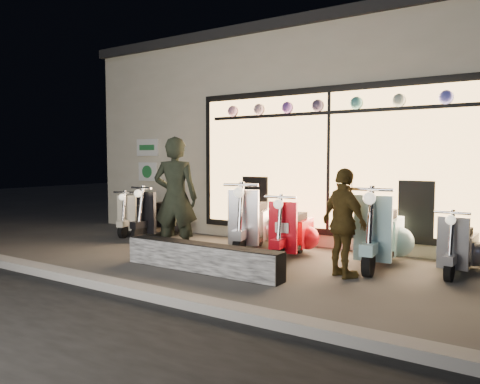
% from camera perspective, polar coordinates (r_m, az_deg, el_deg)
% --- Properties ---
extents(ground, '(40.00, 40.00, 0.00)m').
position_cam_1_polar(ground, '(7.25, -1.26, -8.66)').
color(ground, '#383533').
rests_on(ground, ground).
extents(kerb, '(40.00, 0.25, 0.12)m').
position_cam_1_polar(kerb, '(5.75, -12.82, -11.57)').
color(kerb, slate).
rests_on(kerb, ground).
extents(shop_building, '(10.20, 6.23, 4.20)m').
position_cam_1_polar(shop_building, '(11.54, 12.93, 6.50)').
color(shop_building, beige).
rests_on(shop_building, ground).
extents(graffiti_barrier, '(2.55, 0.28, 0.40)m').
position_cam_1_polar(graffiti_barrier, '(6.71, -4.68, -7.96)').
color(graffiti_barrier, black).
rests_on(graffiti_barrier, ground).
extents(scooter_silver, '(0.80, 1.61, 1.15)m').
position_cam_1_polar(scooter_silver, '(8.31, 1.66, -3.77)').
color(scooter_silver, black).
rests_on(scooter_silver, ground).
extents(scooter_red, '(0.57, 1.40, 1.00)m').
position_cam_1_polar(scooter_red, '(7.74, 6.55, -4.84)').
color(scooter_red, black).
rests_on(scooter_red, ground).
extents(scooter_black, '(0.45, 1.40, 1.01)m').
position_cam_1_polar(scooter_black, '(9.69, -9.11, -3.03)').
color(scooter_black, black).
rests_on(scooter_black, ground).
extents(scooter_cream, '(0.67, 1.25, 0.90)m').
position_cam_1_polar(scooter_cream, '(10.25, -12.38, -2.94)').
color(scooter_cream, black).
rests_on(scooter_cream, ground).
extents(scooter_blue, '(0.60, 1.62, 1.16)m').
position_cam_1_polar(scooter_blue, '(7.38, 16.87, -4.94)').
color(scooter_blue, black).
rests_on(scooter_blue, ground).
extents(scooter_grey, '(0.42, 1.23, 0.88)m').
position_cam_1_polar(scooter_grey, '(7.31, 25.21, -6.13)').
color(scooter_grey, black).
rests_on(scooter_grey, ground).
extents(man, '(0.84, 0.71, 1.95)m').
position_cam_1_polar(man, '(7.57, -7.87, -0.69)').
color(man, black).
rests_on(man, ground).
extents(woman, '(0.92, 0.77, 1.48)m').
position_cam_1_polar(woman, '(6.44, 12.56, -3.71)').
color(woman, brown).
rests_on(woman, ground).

